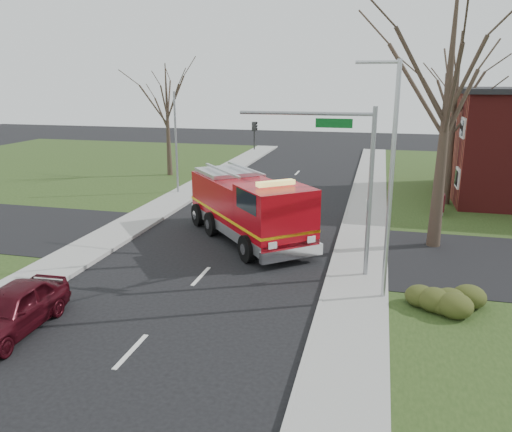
# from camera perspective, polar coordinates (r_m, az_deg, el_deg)

# --- Properties ---
(ground) EXTENTS (120.00, 120.00, 0.00)m
(ground) POSITION_cam_1_polar(r_m,az_deg,el_deg) (20.60, -6.31, -6.88)
(ground) COLOR black
(ground) RESTS_ON ground
(sidewalk_right) EXTENTS (2.40, 80.00, 0.15)m
(sidewalk_right) POSITION_cam_1_polar(r_m,az_deg,el_deg) (19.44, 11.30, -8.25)
(sidewalk_right) COLOR gray
(sidewalk_right) RESTS_ON ground
(sidewalk_left) EXTENTS (2.40, 80.00, 0.15)m
(sidewalk_left) POSITION_cam_1_polar(r_m,az_deg,el_deg) (23.35, -20.81, -4.91)
(sidewalk_left) COLOR gray
(sidewalk_left) RESTS_ON ground
(health_center_sign) EXTENTS (0.12, 2.00, 1.40)m
(health_center_sign) POSITION_cam_1_polar(r_m,az_deg,el_deg) (31.34, 20.47, 1.68)
(health_center_sign) COLOR #410F14
(health_center_sign) RESTS_ON ground
(hedge_corner) EXTENTS (2.80, 2.00, 0.90)m
(hedge_corner) POSITION_cam_1_polar(r_m,az_deg,el_deg) (18.45, 20.02, -8.53)
(hedge_corner) COLOR #333915
(hedge_corner) RESTS_ON lawn_right
(bare_tree_near) EXTENTS (6.00, 6.00, 12.00)m
(bare_tree_near) POSITION_cam_1_polar(r_m,az_deg,el_deg) (24.01, 21.14, 13.53)
(bare_tree_near) COLOR #352A1F
(bare_tree_near) RESTS_ON ground
(bare_tree_far) EXTENTS (5.25, 5.25, 10.50)m
(bare_tree_far) POSITION_cam_1_polar(r_m,az_deg,el_deg) (33.15, 21.81, 12.08)
(bare_tree_far) COLOR #352A1F
(bare_tree_far) RESTS_ON ground
(bare_tree_left) EXTENTS (4.50, 4.50, 9.00)m
(bare_tree_left) POSITION_cam_1_polar(r_m,az_deg,el_deg) (41.45, -10.14, 12.07)
(bare_tree_left) COLOR #352A1F
(bare_tree_left) RESTS_ON ground
(traffic_signal_mast) EXTENTS (5.29, 0.18, 6.80)m
(traffic_signal_mast) POSITION_cam_1_polar(r_m,az_deg,el_deg) (19.65, 9.34, 6.22)
(traffic_signal_mast) COLOR gray
(traffic_signal_mast) RESTS_ON ground
(streetlight_pole) EXTENTS (1.48, 0.16, 8.40)m
(streetlight_pole) POSITION_cam_1_polar(r_m,az_deg,el_deg) (17.65, 15.03, 4.36)
(streetlight_pole) COLOR #B7BABF
(streetlight_pole) RESTS_ON ground
(utility_pole_far) EXTENTS (0.14, 0.14, 7.00)m
(utility_pole_far) POSITION_cam_1_polar(r_m,az_deg,el_deg) (34.87, -9.12, 8.14)
(utility_pole_far) COLOR gray
(utility_pole_far) RESTS_ON ground
(fire_engine) EXTENTS (7.80, 8.49, 3.48)m
(fire_engine) POSITION_cam_1_polar(r_m,az_deg,el_deg) (24.61, -0.78, 0.79)
(fire_engine) COLOR #9B0710
(fire_engine) RESTS_ON ground
(parked_car_maroon) EXTENTS (1.96, 4.49, 1.51)m
(parked_car_maroon) POSITION_cam_1_polar(r_m,az_deg,el_deg) (17.74, -26.16, -9.57)
(parked_car_maroon) COLOR #3A0911
(parked_car_maroon) RESTS_ON ground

